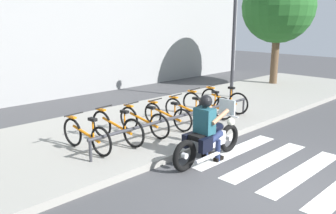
# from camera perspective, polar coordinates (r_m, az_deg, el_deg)

# --- Properties ---
(ground_plane) EXTENTS (48.00, 48.00, 0.00)m
(ground_plane) POSITION_cam_1_polar(r_m,az_deg,el_deg) (6.65, 17.42, -12.49)
(ground_plane) COLOR #424244
(sidewalk) EXTENTS (24.00, 4.40, 0.15)m
(sidewalk) POSITION_cam_1_polar(r_m,az_deg,el_deg) (9.29, -6.74, -3.82)
(sidewalk) COLOR gray
(sidewalk) RESTS_ON ground
(crosswalk_stripe_2) EXTENTS (2.80, 0.40, 0.01)m
(crosswalk_stripe_2) POSITION_cam_1_polar(r_m,az_deg,el_deg) (7.44, 21.04, -9.86)
(crosswalk_stripe_2) COLOR white
(crosswalk_stripe_2) RESTS_ON ground
(crosswalk_stripe_3) EXTENTS (2.80, 0.40, 0.01)m
(crosswalk_stripe_3) POSITION_cam_1_polar(r_m,az_deg,el_deg) (7.77, 15.66, -8.41)
(crosswalk_stripe_3) COLOR white
(crosswalk_stripe_3) RESTS_ON ground
(crosswalk_stripe_4) EXTENTS (2.80, 0.40, 0.01)m
(crosswalk_stripe_4) POSITION_cam_1_polar(r_m,az_deg,el_deg) (8.16, 10.79, -7.03)
(crosswalk_stripe_4) COLOR white
(crosswalk_stripe_4) RESTS_ON ground
(motorcycle) EXTENTS (2.12, 0.62, 1.23)m
(motorcycle) POSITION_cam_1_polar(r_m,az_deg,el_deg) (7.40, 6.66, -5.32)
(motorcycle) COLOR black
(motorcycle) RESTS_ON ground
(rider) EXTENTS (0.63, 0.54, 1.44)m
(rider) POSITION_cam_1_polar(r_m,az_deg,el_deg) (7.23, 6.34, -2.72)
(rider) COLOR #1E4C59
(rider) RESTS_ON ground
(bicycle_0) EXTENTS (0.48, 1.62, 0.78)m
(bicycle_0) POSITION_cam_1_polar(r_m,az_deg,el_deg) (7.68, -13.16, -4.52)
(bicycle_0) COLOR black
(bicycle_0) RESTS_ON sidewalk
(bicycle_1) EXTENTS (0.48, 1.73, 0.80)m
(bicycle_1) POSITION_cam_1_polar(r_m,az_deg,el_deg) (8.09, -8.32, -3.29)
(bicycle_1) COLOR black
(bicycle_1) RESTS_ON sidewalk
(bicycle_2) EXTENTS (0.48, 1.65, 0.76)m
(bicycle_2) POSITION_cam_1_polar(r_m,az_deg,el_deg) (8.57, -3.99, -2.32)
(bicycle_2) COLOR black
(bicycle_2) RESTS_ON sidewalk
(bicycle_3) EXTENTS (0.48, 1.60, 0.72)m
(bicycle_3) POSITION_cam_1_polar(r_m,az_deg,el_deg) (9.09, -0.14, -1.42)
(bicycle_3) COLOR black
(bicycle_3) RESTS_ON sidewalk
(bicycle_4) EXTENTS (0.48, 1.64, 0.73)m
(bicycle_4) POSITION_cam_1_polar(r_m,az_deg,el_deg) (9.64, 3.28, -0.53)
(bicycle_4) COLOR black
(bicycle_4) RESTS_ON sidewalk
(bicycle_5) EXTENTS (0.48, 1.74, 0.79)m
(bicycle_5) POSITION_cam_1_polar(r_m,az_deg,el_deg) (10.22, 6.33, 0.38)
(bicycle_5) COLOR black
(bicycle_5) RESTS_ON sidewalk
(bicycle_6) EXTENTS (0.48, 1.65, 0.80)m
(bicycle_6) POSITION_cam_1_polar(r_m,az_deg,el_deg) (10.84, 9.03, 1.08)
(bicycle_6) COLOR black
(bicycle_6) RESTS_ON sidewalk
(bike_rack) EXTENTS (5.40, 0.07, 0.49)m
(bike_rack) POSITION_cam_1_polar(r_m,az_deg,el_deg) (8.69, 2.41, -1.53)
(bike_rack) COLOR #333338
(bike_rack) RESTS_ON sidewalk
(street_lamp) EXTENTS (0.28, 0.28, 4.03)m
(street_lamp) POSITION_cam_1_polar(r_m,az_deg,el_deg) (12.89, 10.66, 11.77)
(street_lamp) COLOR #2D2D33
(street_lamp) RESTS_ON ground
(tree_near_rack) EXTENTS (3.10, 3.10, 5.02)m
(tree_near_rack) POSITION_cam_1_polar(r_m,az_deg,el_deg) (16.26, 17.51, 15.26)
(tree_near_rack) COLOR brown
(tree_near_rack) RESTS_ON ground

